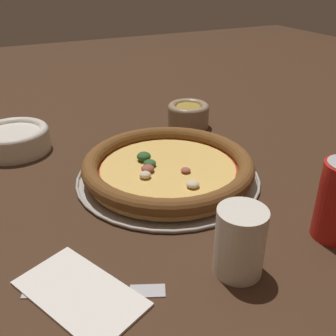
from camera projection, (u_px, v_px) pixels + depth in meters
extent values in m
plane|color=#3D2616|center=(168.00, 179.00, 0.75)|extent=(3.00, 3.00, 0.00)
cylinder|color=#B7B2A8|center=(168.00, 178.00, 0.75)|extent=(0.34, 0.34, 0.01)
torus|color=#B7B2A8|center=(168.00, 177.00, 0.75)|extent=(0.35, 0.35, 0.01)
cylinder|color=tan|center=(168.00, 172.00, 0.75)|extent=(0.30, 0.30, 0.01)
torus|color=brown|center=(168.00, 164.00, 0.74)|extent=(0.32, 0.32, 0.03)
cylinder|color=#B7381E|center=(168.00, 168.00, 0.74)|extent=(0.27, 0.27, 0.00)
cylinder|color=#E5B75B|center=(168.00, 167.00, 0.74)|extent=(0.26, 0.26, 0.00)
ellipsoid|color=beige|center=(193.00, 184.00, 0.67)|extent=(0.03, 0.03, 0.01)
ellipsoid|color=#994C3D|center=(148.00, 168.00, 0.72)|extent=(0.03, 0.03, 0.01)
ellipsoid|color=#2D5628|center=(144.00, 156.00, 0.76)|extent=(0.03, 0.03, 0.02)
ellipsoid|color=beige|center=(145.00, 175.00, 0.70)|extent=(0.03, 0.03, 0.01)
ellipsoid|color=#2D5628|center=(150.00, 163.00, 0.74)|extent=(0.03, 0.03, 0.01)
ellipsoid|color=#994C3D|center=(186.00, 170.00, 0.72)|extent=(0.03, 0.03, 0.01)
cylinder|color=#9E8466|center=(188.00, 117.00, 0.98)|extent=(0.10, 0.10, 0.05)
torus|color=#9E8466|center=(188.00, 107.00, 0.96)|extent=(0.10, 0.10, 0.02)
cylinder|color=olive|center=(188.00, 107.00, 0.96)|extent=(0.06, 0.06, 0.00)
cylinder|color=silver|center=(15.00, 141.00, 0.86)|extent=(0.15, 0.15, 0.04)
torus|color=silver|center=(13.00, 132.00, 0.84)|extent=(0.15, 0.15, 0.02)
cylinder|color=silver|center=(240.00, 242.00, 0.51)|extent=(0.07, 0.07, 0.10)
cube|color=white|center=(80.00, 292.00, 0.49)|extent=(0.19, 0.15, 0.01)
cube|color=#B7B7BC|center=(76.00, 293.00, 0.49)|extent=(0.06, 0.13, 0.00)
cube|color=#B7B7BC|center=(148.00, 291.00, 0.50)|extent=(0.04, 0.05, 0.00)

